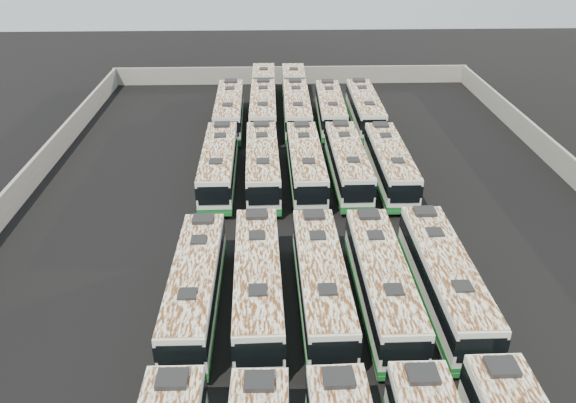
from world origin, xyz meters
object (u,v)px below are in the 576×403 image
at_px(bus_back_center, 296,100).
at_px(bus_back_far_left, 229,110).
at_px(bus_midfront_center, 321,282).
at_px(bus_midback_far_left, 219,165).
at_px(bus_midback_center, 306,164).
at_px(bus_back_far_right, 365,109).
at_px(bus_midfront_far_right, 444,279).
at_px(bus_midback_far_right, 390,164).
at_px(bus_back_left, 263,99).
at_px(bus_midfront_right, 382,282).
at_px(bus_midfront_far_left, 196,286).
at_px(bus_midfront_left, 258,282).
at_px(bus_midback_right, 348,163).
at_px(bus_midback_left, 263,164).
at_px(bus_back_right, 330,109).

bearing_deg(bus_back_center, bus_back_far_left, -153.95).
bearing_deg(bus_midfront_center, bus_midback_far_left, 112.40).
relative_size(bus_midback_center, bus_back_far_right, 1.01).
height_order(bus_midfront_far_right, bus_midback_far_right, bus_midfront_far_right).
distance_m(bus_midback_far_left, bus_back_left, 17.24).
bearing_deg(bus_midfront_right, bus_midfront_center, 177.55).
height_order(bus_midfront_far_left, bus_back_far_right, bus_back_far_right).
height_order(bus_midfront_left, bus_midback_right, bus_midfront_left).
xyz_separation_m(bus_midfront_center, bus_midback_left, (-3.49, 16.16, 0.04)).
xyz_separation_m(bus_midback_center, bus_midback_far_right, (6.98, -0.05, -0.03)).
bearing_deg(bus_midback_center, bus_back_far_left, 116.82).
distance_m(bus_midback_far_left, bus_back_right, 17.23).
bearing_deg(bus_midfront_right, bus_back_left, 101.39).
distance_m(bus_midfront_far_left, bus_midback_center, 17.74).
bearing_deg(bus_midback_left, bus_midfront_center, -79.10).
xyz_separation_m(bus_midback_far_left, bus_midback_left, (3.58, -0.11, 0.01)).
distance_m(bus_midfront_center, bus_midback_far_right, 17.54).
bearing_deg(bus_midfront_far_right, bus_midback_left, 122.97).
bearing_deg(bus_midfront_far_left, bus_midback_left, 77.56).
xyz_separation_m(bus_midfront_far_left, bus_midfront_far_right, (14.24, 0.13, 0.06)).
height_order(bus_midfront_right, bus_back_far_left, bus_back_far_left).
bearing_deg(bus_midfront_left, bus_midback_right, 64.70).
bearing_deg(bus_midback_left, bus_midfront_far_left, -103.99).
height_order(bus_midfront_left, bus_midback_far_right, bus_midfront_left).
distance_m(bus_midback_center, bus_back_left, 17.42).
height_order(bus_midback_center, bus_midback_right, bus_midback_center).
xyz_separation_m(bus_midfront_left, bus_back_center, (3.59, 32.94, 0.02)).
relative_size(bus_midback_far_left, bus_back_left, 0.64).
height_order(bus_back_far_left, bus_back_far_right, bus_back_far_left).
height_order(bus_midback_left, bus_back_center, bus_back_center).
bearing_deg(bus_midback_far_left, bus_midback_right, -0.73).
xyz_separation_m(bus_midback_left, bus_back_far_right, (10.53, 13.62, -0.03)).
bearing_deg(bus_midfront_far_right, bus_back_right, 96.63).
relative_size(bus_midfront_left, bus_midback_right, 1.01).
distance_m(bus_midfront_far_left, bus_midfront_center, 7.16).
height_order(bus_midback_far_right, bus_back_center, bus_back_center).
relative_size(bus_midfront_far_right, bus_back_far_left, 0.99).
bearing_deg(bus_back_far_right, bus_back_center, 156.24).
height_order(bus_midfront_far_left, bus_midback_center, bus_midback_center).
bearing_deg(bus_midback_far_right, bus_midfront_left, -123.32).
distance_m(bus_back_far_left, bus_back_left, 4.94).
bearing_deg(bus_midback_far_right, bus_midback_left, 179.78).
bearing_deg(bus_midfront_far_left, bus_midfront_center, 1.03).
bearing_deg(bus_back_left, bus_midback_right, -67.25).
xyz_separation_m(bus_back_far_left, bus_back_right, (10.49, 0.27, -0.08)).
height_order(bus_midback_center, bus_back_center, bus_back_center).
bearing_deg(bus_back_center, bus_midfront_far_left, -101.67).
distance_m(bus_midfront_far_right, bus_midback_far_left, 21.55).
height_order(bus_midback_right, bus_back_far_left, bus_back_far_left).
distance_m(bus_midfront_right, bus_back_far_right, 30.11).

